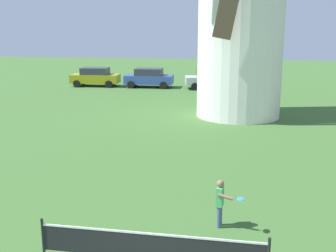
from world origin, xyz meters
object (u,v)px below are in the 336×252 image
object	(u,v)px
tennis_net	(150,247)
parked_car_silver	(212,79)
parked_car_mustard	(95,77)
player_far	(221,201)
parked_car_blue	(149,78)

from	to	relation	value
tennis_net	parked_car_silver	xyz separation A→B (m)	(-0.75, 26.46, 0.13)
tennis_net	parked_car_mustard	distance (m)	28.30
player_far	parked_car_blue	bearing A→B (deg)	106.76
parked_car_blue	parked_car_silver	size ratio (longest dim) A/B	0.90
parked_car_blue	parked_car_silver	bearing A→B (deg)	0.41
tennis_net	parked_car_silver	distance (m)	26.47
parked_car_mustard	parked_car_silver	size ratio (longest dim) A/B	0.92
parked_car_silver	parked_car_blue	bearing A→B (deg)	-179.59
parked_car_mustard	parked_car_blue	size ratio (longest dim) A/B	1.03
player_far	parked_car_silver	bearing A→B (deg)	94.80
player_far	parked_car_mustard	distance (m)	26.55
parked_car_mustard	parked_car_silver	xyz separation A→B (m)	(9.80, 0.20, 0.00)
parked_car_silver	player_far	bearing A→B (deg)	-85.20
tennis_net	parked_car_blue	xyz separation A→B (m)	(-5.95, 26.42, 0.13)
tennis_net	player_far	size ratio (longest dim) A/B	3.73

